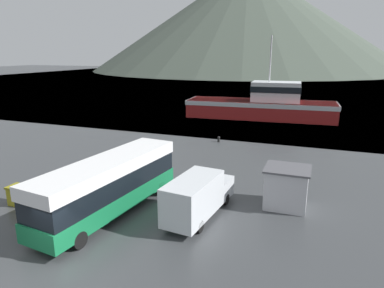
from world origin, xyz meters
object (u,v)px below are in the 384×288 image
at_px(storage_bin, 20,195).
at_px(delivery_van, 198,195).
at_px(tour_bus, 109,184).
at_px(dock_kiosk, 286,187).
at_px(fishing_boat, 263,105).

bearing_deg(storage_bin, delivery_van, 12.07).
distance_m(tour_bus, dock_kiosk, 10.86).
distance_m(tour_bus, delivery_van, 5.30).
distance_m(storage_bin, dock_kiosk, 16.89).
distance_m(fishing_boat, dock_kiosk, 30.48).
height_order(fishing_boat, storage_bin, fishing_boat).
height_order(tour_bus, storage_bin, tour_bus).
relative_size(delivery_van, storage_bin, 4.68).
bearing_deg(fishing_boat, tour_bus, 170.32).
bearing_deg(storage_bin, fishing_boat, 74.78).
xyz_separation_m(fishing_boat, dock_kiosk, (6.24, -29.83, -0.70)).
bearing_deg(delivery_van, tour_bus, -158.46).
relative_size(fishing_boat, storage_bin, 15.65).
bearing_deg(delivery_van, fishing_boat, 98.72).
bearing_deg(fishing_boat, dock_kiosk, -172.00).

